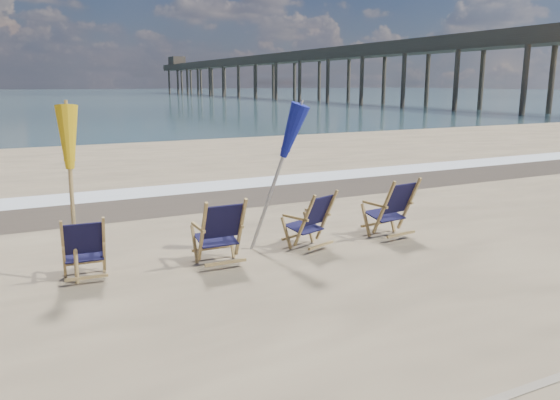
% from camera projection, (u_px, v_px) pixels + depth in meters
% --- Properties ---
extents(ocean, '(400.00, 400.00, 0.00)m').
position_uv_depth(ocean, '(21.00, 95.00, 118.50)').
color(ocean, '#334D56').
rests_on(ocean, ground).
extents(surf_foam, '(200.00, 1.40, 0.01)m').
position_uv_depth(surf_foam, '(173.00, 189.00, 13.91)').
color(surf_foam, silver).
rests_on(surf_foam, ground).
extents(wet_sand_strip, '(200.00, 2.60, 0.00)m').
position_uv_depth(wet_sand_strip, '(191.00, 201.00, 12.60)').
color(wet_sand_strip, '#42362A').
rests_on(wet_sand_strip, ground).
extents(beach_chair_0, '(0.64, 0.71, 0.93)m').
position_uv_depth(beach_chair_0, '(104.00, 247.00, 7.47)').
color(beach_chair_0, black).
rests_on(beach_chair_0, ground).
extents(beach_chair_1, '(0.69, 0.77, 1.05)m').
position_uv_depth(beach_chair_1, '(241.00, 230.00, 8.08)').
color(beach_chair_1, black).
rests_on(beach_chair_1, ground).
extents(beach_chair_2, '(0.83, 0.88, 0.98)m').
position_uv_depth(beach_chair_2, '(327.00, 218.00, 8.99)').
color(beach_chair_2, black).
rests_on(beach_chair_2, ground).
extents(beach_chair_3, '(0.78, 0.86, 1.08)m').
position_uv_depth(beach_chair_3, '(409.00, 206.00, 9.58)').
color(beach_chair_3, black).
rests_on(beach_chair_3, ground).
extents(umbrella_yellow, '(0.30, 0.30, 2.38)m').
position_uv_depth(umbrella_yellow, '(68.00, 147.00, 7.19)').
color(umbrella_yellow, '#AB894C').
rests_on(umbrella_yellow, ground).
extents(umbrella_blue, '(0.30, 0.30, 2.45)m').
position_uv_depth(umbrella_blue, '(273.00, 133.00, 8.46)').
color(umbrella_blue, '#A5A5AD').
rests_on(umbrella_blue, ground).
extents(fishing_pier, '(4.40, 140.00, 9.30)m').
position_uv_depth(fishing_pier, '(291.00, 70.00, 87.00)').
color(fishing_pier, '#4E4438').
rests_on(fishing_pier, ground).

